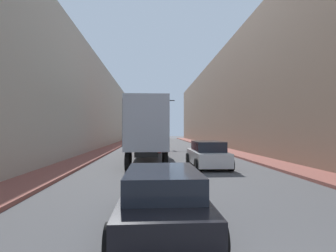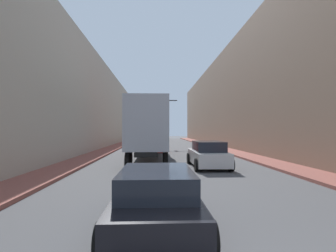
{
  "view_description": "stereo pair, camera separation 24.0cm",
  "coord_description": "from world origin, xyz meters",
  "px_view_note": "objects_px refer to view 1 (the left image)",
  "views": [
    {
      "loc": [
        -1.41,
        -1.73,
        2.22
      ],
      "look_at": [
        -0.51,
        12.68,
        2.46
      ],
      "focal_mm": 28.0,
      "sensor_mm": 36.0,
      "label": 1
    },
    {
      "loc": [
        -1.17,
        -1.74,
        2.22
      ],
      "look_at": [
        -0.51,
        12.68,
        2.46
      ],
      "focal_mm": 28.0,
      "sensor_mm": 36.0,
      "label": 2
    }
  ],
  "objects_px": {
    "sedan_car": "(162,198)",
    "suv_car": "(207,155)",
    "semi_truck": "(148,129)",
    "traffic_signal_gantry": "(137,112)"
  },
  "relations": [
    {
      "from": "semi_truck",
      "to": "sedan_car",
      "type": "xyz_separation_m",
      "value": [
        0.53,
        -14.58,
        -1.68
      ]
    },
    {
      "from": "semi_truck",
      "to": "suv_car",
      "type": "distance_m",
      "value": 6.4
    },
    {
      "from": "sedan_car",
      "to": "suv_car",
      "type": "xyz_separation_m",
      "value": [
        3.14,
        9.58,
        0.11
      ]
    },
    {
      "from": "suv_car",
      "to": "semi_truck",
      "type": "bearing_deg",
      "value": 126.29
    },
    {
      "from": "suv_car",
      "to": "sedan_car",
      "type": "bearing_deg",
      "value": -108.14
    },
    {
      "from": "semi_truck",
      "to": "traffic_signal_gantry",
      "type": "distance_m",
      "value": 15.23
    },
    {
      "from": "semi_truck",
      "to": "traffic_signal_gantry",
      "type": "height_order",
      "value": "traffic_signal_gantry"
    },
    {
      "from": "semi_truck",
      "to": "sedan_car",
      "type": "relative_size",
      "value": 3.25
    },
    {
      "from": "sedan_car",
      "to": "semi_truck",
      "type": "bearing_deg",
      "value": 92.08
    },
    {
      "from": "semi_truck",
      "to": "sedan_car",
      "type": "bearing_deg",
      "value": -87.92
    }
  ]
}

